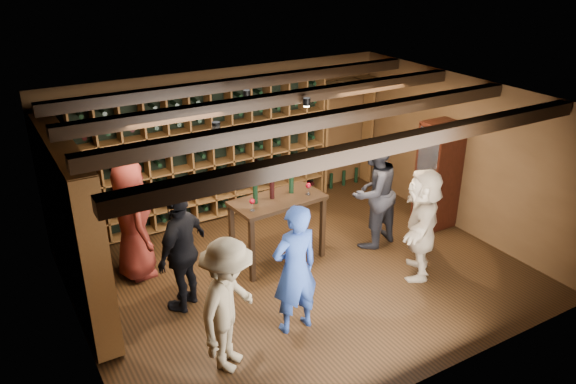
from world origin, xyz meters
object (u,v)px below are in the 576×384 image
man_grey_suit (373,192)px  tasting_table (278,207)px  man_blue_shirt (295,269)px  guest_red_floral (132,221)px  guest_beige (422,223)px  display_cabinet (437,177)px  guest_woman_black (182,250)px  guest_khaki (228,306)px

man_grey_suit → tasting_table: (-1.50, 0.30, -0.01)m
man_blue_shirt → man_grey_suit: size_ratio=0.94×
guest_red_floral → guest_beige: 4.00m
guest_red_floral → tasting_table: bearing=-110.2°
man_blue_shirt → man_grey_suit: 2.44m
man_grey_suit → guest_beige: size_ratio=1.10×
man_grey_suit → man_blue_shirt: bearing=17.3°
display_cabinet → man_blue_shirt: size_ratio=1.05×
man_blue_shirt → display_cabinet: bearing=-161.4°
man_grey_suit → guest_woman_black: man_grey_suit is taller
man_blue_shirt → man_grey_suit: bearing=-151.1°
guest_red_floral → man_grey_suit: bearing=-106.7°
guest_beige → tasting_table: bearing=-86.8°
man_grey_suit → guest_red_floral: size_ratio=1.04×
guest_beige → tasting_table: 2.04m
guest_red_floral → guest_beige: size_ratio=1.06×
display_cabinet → guest_beige: display_cabinet is taller
man_grey_suit → guest_woman_black: 3.10m
man_blue_shirt → guest_red_floral: guest_red_floral is taller
guest_woman_black → display_cabinet: bearing=144.1°
guest_khaki → tasting_table: (1.58, 1.72, 0.08)m
man_blue_shirt → guest_red_floral: (-1.30, 2.18, 0.02)m
guest_khaki → guest_beige: bearing=-33.1°
guest_khaki → tasting_table: 2.33m
man_blue_shirt → guest_beige: (2.16, 0.19, -0.03)m
guest_beige → guest_red_floral: bearing=-76.3°
display_cabinet → guest_khaki: size_ratio=1.10×
guest_khaki → tasting_table: bearing=7.1°
display_cabinet → guest_woman_black: display_cabinet is taller
guest_red_floral → tasting_table: guest_red_floral is taller
man_blue_shirt → guest_woman_black: man_blue_shirt is taller
man_grey_suit → guest_beige: bearing=80.2°
display_cabinet → man_grey_suit: size_ratio=0.99×
display_cabinet → man_grey_suit: (-1.32, 0.00, 0.03)m
guest_red_floral → guest_beige: bearing=-120.7°
guest_beige → tasting_table: guest_beige is taller
guest_beige → tasting_table: size_ratio=1.16×
display_cabinet → guest_beige: (-1.27, -1.02, -0.06)m
man_grey_suit → guest_red_floral: (-3.42, 0.97, -0.03)m
guest_woman_black → guest_beige: 3.28m
man_blue_shirt → guest_woman_black: size_ratio=1.01×
guest_red_floral → man_blue_shirt: bearing=-150.0°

